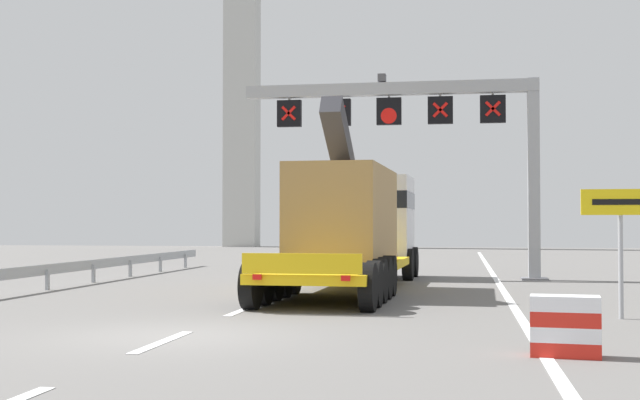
{
  "coord_description": "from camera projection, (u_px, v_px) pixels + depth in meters",
  "views": [
    {
      "loc": [
        4.97,
        -14.08,
        1.97
      ],
      "look_at": [
        0.61,
        11.87,
        2.71
      ],
      "focal_mm": 46.97,
      "sensor_mm": 36.0,
      "label": 1
    }
  ],
  "objects": [
    {
      "name": "overhead_lane_gantry",
      "position": [
        428.0,
        120.0,
        29.84
      ],
      "size": [
        10.75,
        0.9,
        7.35
      ],
      "color": "#9EA0A5",
      "rests_on": "ground"
    },
    {
      "name": "ground",
      "position": [
        174.0,
        336.0,
        14.65
      ],
      "size": [
        112.0,
        112.0,
        0.0
      ],
      "primitive_type": "plane",
      "color": "slate"
    },
    {
      "name": "lane_markings",
      "position": [
        340.0,
        271.0,
        34.3
      ],
      "size": [
        0.2,
        54.5,
        0.01
      ],
      "color": "silver",
      "rests_on": "ground"
    },
    {
      "name": "crash_barrier_striped",
      "position": [
        565.0,
        326.0,
        12.36
      ],
      "size": [
        1.05,
        0.6,
        0.9
      ],
      "color": "red",
      "rests_on": "ground"
    },
    {
      "name": "edge_line_right",
      "position": [
        502.0,
        288.0,
        25.45
      ],
      "size": [
        0.2,
        63.0,
        0.01
      ],
      "primitive_type": "cube",
      "color": "silver",
      "rests_on": "ground"
    },
    {
      "name": "exit_sign_yellow",
      "position": [
        621.0,
        220.0,
        17.24
      ],
      "size": [
        1.58,
        0.15,
        2.68
      ],
      "color": "#9EA0A5",
      "rests_on": "ground"
    },
    {
      "name": "guardrail_left",
      "position": [
        70.0,
        268.0,
        26.28
      ],
      "size": [
        0.13,
        25.16,
        0.76
      ],
      "color": "#999EA3",
      "rests_on": "ground"
    },
    {
      "name": "heavy_haul_truck_yellow",
      "position": [
        358.0,
        223.0,
        26.12
      ],
      "size": [
        3.36,
        14.12,
        5.3
      ],
      "color": "yellow",
      "rests_on": "ground"
    },
    {
      "name": "bridge_pylon_distant",
      "position": [
        242.0,
        14.0,
        71.58
      ],
      "size": [
        9.0,
        2.0,
        38.99
      ],
      "color": "#B7B7B2",
      "rests_on": "ground"
    }
  ]
}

